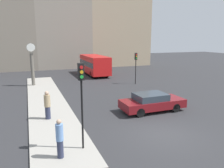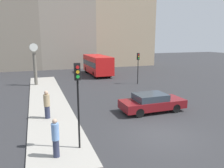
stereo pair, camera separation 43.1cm
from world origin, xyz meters
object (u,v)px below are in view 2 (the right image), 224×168
(pedestrian_tan_coat, at_px, (47,105))
(pedestrian_blue_stripe, at_px, (56,138))
(bus_distant, at_px, (97,64))
(traffic_light_near, at_px, (78,89))
(traffic_light_far, at_px, (138,62))
(street_clock, at_px, (35,65))
(sedan_car, at_px, (152,102))

(pedestrian_tan_coat, relative_size, pedestrian_blue_stripe, 1.05)
(bus_distant, xyz_separation_m, pedestrian_blue_stripe, (-7.89, -21.18, -0.60))
(traffic_light_near, distance_m, traffic_light_far, 15.98)
(bus_distant, bearing_deg, traffic_light_near, -108.10)
(traffic_light_near, bearing_deg, bus_distant, 71.90)
(pedestrian_tan_coat, bearing_deg, traffic_light_far, 38.25)
(bus_distant, height_order, traffic_light_near, traffic_light_near)
(traffic_light_far, relative_size, street_clock, 0.78)
(sedan_car, xyz_separation_m, bus_distant, (0.75, 16.94, 0.90))
(sedan_car, distance_m, traffic_light_far, 9.92)
(traffic_light_far, xyz_separation_m, pedestrian_tan_coat, (-10.57, -8.33, -1.55))
(bus_distant, distance_m, traffic_light_near, 21.85)
(sedan_car, distance_m, bus_distant, 16.98)
(street_clock, xyz_separation_m, pedestrian_blue_stripe, (0.62, -16.40, -1.34))
(sedan_car, bearing_deg, traffic_light_near, -147.84)
(sedan_car, height_order, traffic_light_near, traffic_light_near)
(traffic_light_near, relative_size, traffic_light_far, 1.12)
(bus_distant, height_order, pedestrian_blue_stripe, bus_distant)
(street_clock, bearing_deg, sedan_car, -57.46)
(sedan_car, height_order, pedestrian_tan_coat, pedestrian_tan_coat)
(sedan_car, relative_size, street_clock, 1.01)
(traffic_light_near, distance_m, street_clock, 16.05)
(traffic_light_far, xyz_separation_m, street_clock, (-11.12, 3.02, -0.25))
(pedestrian_tan_coat, bearing_deg, bus_distant, 63.75)
(pedestrian_blue_stripe, bearing_deg, pedestrian_tan_coat, 90.80)
(sedan_car, relative_size, traffic_light_far, 1.30)
(street_clock, bearing_deg, bus_distant, 29.34)
(bus_distant, distance_m, traffic_light_far, 8.29)
(traffic_light_near, xyz_separation_m, pedestrian_blue_stripe, (-1.11, -0.46, -1.99))
(traffic_light_near, distance_m, pedestrian_blue_stripe, 2.32)
(pedestrian_tan_coat, height_order, pedestrian_blue_stripe, pedestrian_tan_coat)
(pedestrian_tan_coat, bearing_deg, sedan_car, -6.36)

